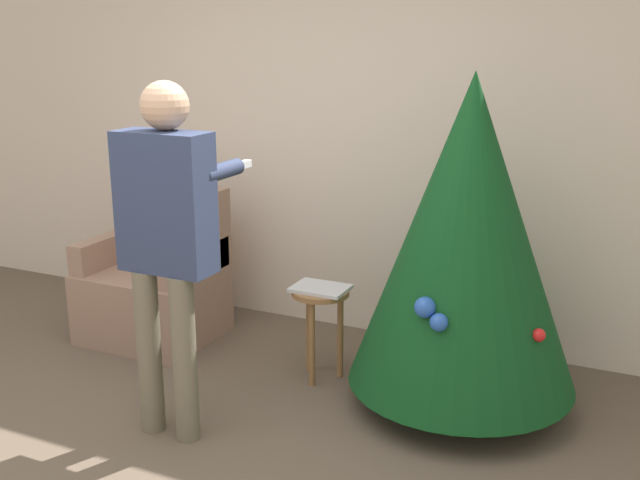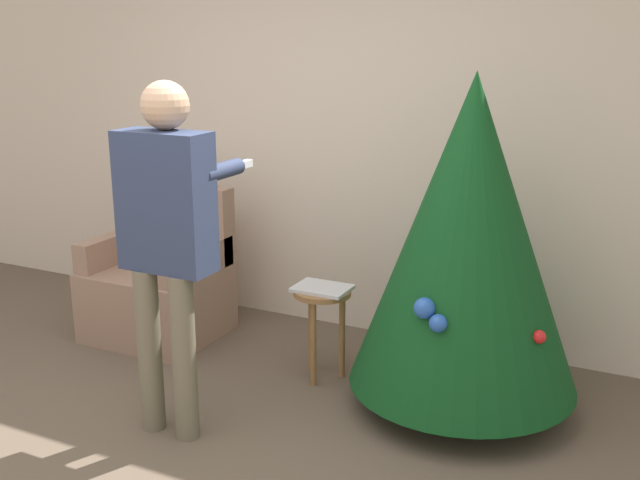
{
  "view_description": "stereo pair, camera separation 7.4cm",
  "coord_description": "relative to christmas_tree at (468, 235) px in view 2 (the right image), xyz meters",
  "views": [
    {
      "loc": [
        2.0,
        -2.24,
        1.95
      ],
      "look_at": [
        0.51,
        0.97,
        0.97
      ],
      "focal_mm": 42.0,
      "sensor_mm": 36.0,
      "label": 1
    },
    {
      "loc": [
        2.07,
        -2.21,
        1.95
      ],
      "look_at": [
        0.51,
        0.97,
        0.97
      ],
      "focal_mm": 42.0,
      "sensor_mm": 36.0,
      "label": 2
    }
  ],
  "objects": [
    {
      "name": "person_standing",
      "position": [
        -1.24,
        -0.86,
        0.1
      ],
      "size": [
        0.47,
        0.57,
        1.74
      ],
      "color": "#6B604C",
      "rests_on": "ground_plane"
    },
    {
      "name": "wall_back",
      "position": [
        -1.13,
        0.8,
        0.39
      ],
      "size": [
        8.0,
        0.06,
        2.7
      ],
      "color": "beige",
      "rests_on": "ground_plane"
    },
    {
      "name": "laptop",
      "position": [
        -0.82,
        -0.02,
        -0.41
      ],
      "size": [
        0.31,
        0.24,
        0.02
      ],
      "color": "silver",
      "rests_on": "side_stool"
    },
    {
      "name": "side_stool",
      "position": [
        -0.82,
        -0.02,
        -0.53
      ],
      "size": [
        0.33,
        0.33,
        0.54
      ],
      "color": "olive",
      "rests_on": "ground_plane"
    },
    {
      "name": "armchair",
      "position": [
        -2.08,
        0.12,
        -0.62
      ],
      "size": [
        0.8,
        0.71,
        0.97
      ],
      "color": "#93705B",
      "rests_on": "ground_plane"
    },
    {
      "name": "christmas_tree",
      "position": [
        0.0,
        0.0,
        0.0
      ],
      "size": [
        1.2,
        1.2,
        1.78
      ],
      "color": "brown",
      "rests_on": "ground_plane"
    }
  ]
}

